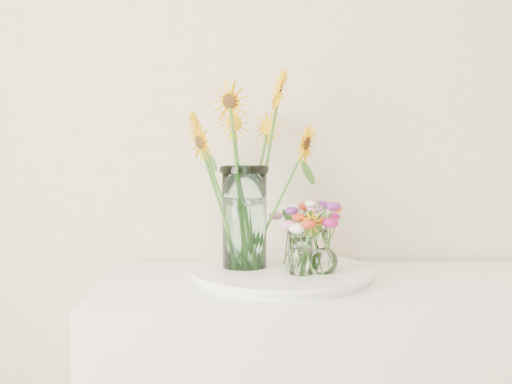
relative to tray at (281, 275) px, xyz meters
The scene contains 9 objects.
tray is the anchor object (origin of this frame).
mason_jar 0.20m from the tray, 164.60° to the left, with size 0.13×0.13×0.30m, color #B1E2D9.
sunflower_bouquet 0.32m from the tray, 164.60° to the left, with size 0.65×0.65×0.58m, color #F9B205, non-canonical shape.
small_vase_a 0.11m from the tray, 54.08° to the right, with size 0.06×0.06×0.11m, color white.
wildflower_posy_a 0.14m from the tray, 54.08° to the right, with size 0.18×0.18×0.20m, color #FA5215, non-canonical shape.
small_vase_b 0.14m from the tray, 23.78° to the right, with size 0.09×0.09×0.13m, color white, non-canonical shape.
wildflower_posy_b 0.17m from the tray, 23.78° to the right, with size 0.19×0.19×0.22m, color #FA5215, non-canonical shape.
small_vase_c 0.12m from the tray, 56.34° to the left, with size 0.06×0.06×0.11m, color white.
wildflower_posy_c 0.15m from the tray, 56.34° to the left, with size 0.19×0.19×0.20m, color #FA5215, non-canonical shape.
Camera 1 is at (-0.40, 0.15, 1.32)m, focal length 45.00 mm.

